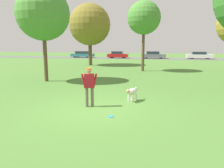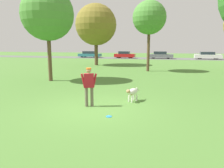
% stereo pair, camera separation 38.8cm
% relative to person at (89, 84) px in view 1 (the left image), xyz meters
% --- Properties ---
extents(ground_plane, '(120.00, 120.00, 0.00)m').
position_rel_person_xyz_m(ground_plane, '(0.30, -0.34, -0.99)').
color(ground_plane, '#4C7A33').
extents(far_road_strip, '(120.00, 6.00, 0.01)m').
position_rel_person_xyz_m(far_road_strip, '(0.30, 33.79, -0.98)').
color(far_road_strip, '#5B5B59').
rests_on(far_road_strip, ground_plane).
extents(person, '(0.68, 0.34, 1.67)m').
position_rel_person_xyz_m(person, '(0.00, 0.00, 0.00)').
color(person, '#665B4C').
rests_on(person, ground_plane).
extents(dog, '(0.55, 0.97, 0.63)m').
position_rel_person_xyz_m(dog, '(1.67, 1.27, -0.55)').
color(dog, silver).
rests_on(dog, ground_plane).
extents(frisbee, '(0.21, 0.21, 0.02)m').
position_rel_person_xyz_m(frisbee, '(1.17, -1.13, -0.98)').
color(frisbee, '#268CE5').
rests_on(frisbee, ground_plane).
extents(tree_near_left, '(3.69, 3.69, 6.56)m').
position_rel_person_xyz_m(tree_near_left, '(-5.06, 5.71, 3.71)').
color(tree_near_left, brown).
rests_on(tree_near_left, ground_plane).
extents(tree_mid_center, '(3.23, 3.23, 6.79)m').
position_rel_person_xyz_m(tree_mid_center, '(1.38, 13.31, 4.16)').
color(tree_mid_center, brown).
rests_on(tree_mid_center, ground_plane).
extents(tree_far_left, '(5.16, 5.16, 7.65)m').
position_rel_person_xyz_m(tree_far_left, '(-5.63, 18.28, 4.07)').
color(tree_far_left, brown).
rests_on(tree_far_left, ground_plane).
extents(parked_car_teal, '(4.60, 1.94, 1.29)m').
position_rel_person_xyz_m(parked_car_teal, '(-12.19, 34.01, -0.35)').
color(parked_car_teal, teal).
rests_on(parked_car_teal, ground_plane).
extents(parked_car_red, '(3.94, 1.85, 1.32)m').
position_rel_person_xyz_m(parked_car_red, '(-4.80, 33.56, -0.34)').
color(parked_car_red, red).
rests_on(parked_car_red, ground_plane).
extents(parked_car_grey, '(4.52, 1.85, 1.34)m').
position_rel_person_xyz_m(parked_car_grey, '(2.05, 33.61, -0.32)').
color(parked_car_grey, slate).
rests_on(parked_car_grey, ground_plane).
extents(parked_car_white, '(4.59, 1.85, 1.32)m').
position_rel_person_xyz_m(parked_car_white, '(10.32, 33.91, -0.33)').
color(parked_car_white, white).
rests_on(parked_car_white, ground_plane).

